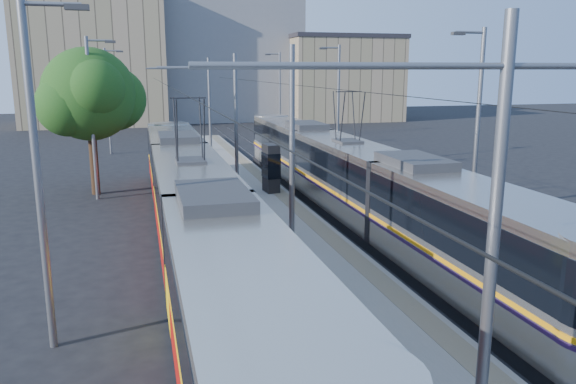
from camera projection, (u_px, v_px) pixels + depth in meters
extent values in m
plane|color=black|center=(380.00, 347.00, 13.34)|extent=(160.00, 160.00, 0.00)
cube|color=gray|center=(247.00, 192.00, 29.36)|extent=(4.00, 50.00, 0.30)
cube|color=gray|center=(219.00, 191.00, 28.97)|extent=(0.70, 50.00, 0.01)
cube|color=gray|center=(274.00, 188.00, 29.69)|extent=(0.70, 50.00, 0.01)
cube|color=gray|center=(163.00, 199.00, 28.32)|extent=(0.07, 70.00, 0.03)
cube|color=gray|center=(191.00, 198.00, 28.68)|extent=(0.07, 70.00, 0.03)
cube|color=gray|center=(300.00, 192.00, 30.11)|extent=(0.07, 70.00, 0.03)
cube|color=gray|center=(325.00, 190.00, 30.47)|extent=(0.07, 70.00, 0.03)
cube|color=black|center=(194.00, 247.00, 20.13)|extent=(2.30, 30.54, 0.40)
cube|color=beige|center=(192.00, 203.00, 19.77)|extent=(2.40, 28.94, 2.90)
cube|color=black|center=(192.00, 189.00, 19.67)|extent=(2.43, 28.94, 1.30)
cube|color=#F5AB0C|center=(193.00, 214.00, 19.86)|extent=(2.43, 28.94, 0.12)
cube|color=#B10E0A|center=(193.00, 227.00, 19.97)|extent=(2.42, 28.94, 1.10)
cube|color=#2D2D30|center=(190.00, 158.00, 19.43)|extent=(1.68, 3.00, 0.30)
cube|color=black|center=(346.00, 210.00, 25.41)|extent=(2.30, 31.27, 0.40)
cube|color=#A59F97|center=(347.00, 174.00, 25.06)|extent=(2.40, 29.67, 2.90)
cube|color=black|center=(347.00, 163.00, 24.95)|extent=(2.43, 29.67, 1.30)
cube|color=orange|center=(347.00, 183.00, 25.14)|extent=(2.43, 29.67, 0.12)
cube|color=#28123F|center=(347.00, 187.00, 25.17)|extent=(2.43, 29.67, 0.10)
cube|color=#2D2D30|center=(348.00, 139.00, 24.71)|extent=(1.68, 3.00, 0.30)
cylinder|color=slate|center=(493.00, 243.00, 8.75)|extent=(0.20, 0.20, 7.00)
cylinder|color=slate|center=(508.00, 66.00, 8.17)|extent=(9.20, 0.10, 0.10)
cylinder|color=slate|center=(292.00, 145.00, 20.08)|extent=(0.20, 0.20, 7.00)
cylinder|color=slate|center=(292.00, 68.00, 19.50)|extent=(9.20, 0.10, 0.10)
cylinder|color=slate|center=(236.00, 118.00, 31.41)|extent=(0.20, 0.20, 7.00)
cylinder|color=slate|center=(235.00, 68.00, 30.84)|extent=(9.20, 0.10, 0.10)
cylinder|color=slate|center=(210.00, 105.00, 42.75)|extent=(0.20, 0.20, 7.00)
cylinder|color=slate|center=(209.00, 68.00, 42.17)|extent=(9.20, 0.10, 0.10)
cylinder|color=black|center=(172.00, 88.00, 27.31)|extent=(0.02, 70.00, 0.02)
cylinder|color=black|center=(314.00, 87.00, 29.10)|extent=(0.02, 70.00, 0.02)
cylinder|color=slate|center=(38.00, 182.00, 12.50)|extent=(0.18, 0.18, 8.00)
cube|color=#2D2D30|center=(77.00, 7.00, 11.97)|extent=(0.50, 0.22, 0.12)
cylinder|color=slate|center=(92.00, 120.00, 27.61)|extent=(0.18, 0.18, 8.00)
cube|color=#2D2D30|center=(110.00, 42.00, 27.08)|extent=(0.50, 0.22, 0.12)
cylinder|color=slate|center=(108.00, 102.00, 42.72)|extent=(0.18, 0.18, 8.00)
cube|color=#2D2D30|center=(120.00, 51.00, 42.19)|extent=(0.50, 0.22, 0.12)
cylinder|color=slate|center=(477.00, 133.00, 21.91)|extent=(0.18, 0.18, 8.00)
cube|color=#2D2D30|center=(458.00, 33.00, 20.83)|extent=(0.50, 0.22, 0.12)
cylinder|color=slate|center=(338.00, 107.00, 37.02)|extent=(0.18, 0.18, 8.00)
cube|color=#2D2D30|center=(323.00, 48.00, 35.94)|extent=(0.50, 0.22, 0.12)
cylinder|color=slate|center=(280.00, 96.00, 52.13)|extent=(0.18, 0.18, 8.00)
cube|color=#2D2D30|center=(268.00, 55.00, 51.05)|extent=(0.50, 0.22, 0.12)
cube|color=black|center=(271.00, 168.00, 28.55)|extent=(0.73, 1.12, 2.44)
cube|color=black|center=(271.00, 165.00, 28.51)|extent=(0.78, 1.16, 1.28)
cylinder|color=#382314|center=(94.00, 165.00, 29.30)|extent=(0.43, 0.43, 3.14)
sphere|color=#124015|center=(89.00, 94.00, 28.52)|extent=(4.72, 4.72, 4.72)
sphere|color=#124015|center=(114.00, 99.00, 29.62)|extent=(3.34, 3.34, 3.34)
cube|color=#9E876B|center=(94.00, 61.00, 65.92)|extent=(16.00, 12.00, 14.85)
cube|color=gray|center=(224.00, 52.00, 73.43)|extent=(18.00, 14.00, 17.23)
cube|color=#9E876B|center=(340.00, 80.00, 72.02)|extent=(14.00, 10.00, 10.13)
cube|color=#262328|center=(341.00, 37.00, 70.87)|extent=(14.28, 10.20, 0.50)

